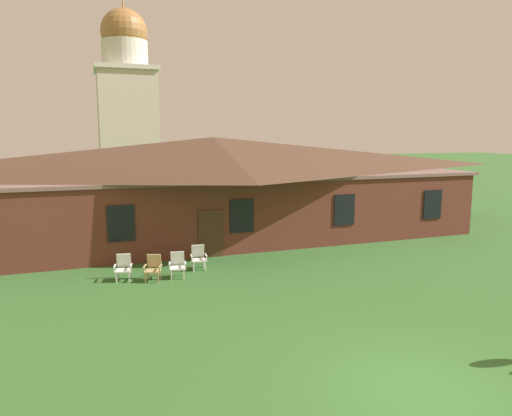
% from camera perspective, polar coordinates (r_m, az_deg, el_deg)
% --- Properties ---
extents(ground_plane, '(200.00, 200.00, 0.00)m').
position_cam_1_polar(ground_plane, '(11.21, 19.08, -20.28)').
color(ground_plane, '#336028').
extents(brick_building, '(26.99, 10.40, 5.20)m').
position_cam_1_polar(brick_building, '(25.67, -5.17, 2.82)').
color(brick_building, brown).
rests_on(brick_building, ground).
extents(dome_tower, '(5.18, 5.18, 16.66)m').
position_cam_1_polar(dome_tower, '(43.01, -15.29, 11.51)').
color(dome_tower, beige).
rests_on(dome_tower, ground).
extents(lawn_chair_by_porch, '(0.71, 0.75, 0.96)m').
position_cam_1_polar(lawn_chair_by_porch, '(18.34, -15.72, -6.82)').
color(lawn_chair_by_porch, silver).
rests_on(lawn_chair_by_porch, ground).
extents(lawn_chair_near_door, '(0.76, 0.81, 0.96)m').
position_cam_1_polar(lawn_chair_near_door, '(18.00, -12.29, -6.99)').
color(lawn_chair_near_door, tan).
rests_on(lawn_chair_near_door, ground).
extents(lawn_chair_left_end, '(0.71, 0.75, 0.96)m').
position_cam_1_polar(lawn_chair_left_end, '(18.21, -9.46, -6.71)').
color(lawn_chair_left_end, white).
rests_on(lawn_chair_left_end, ground).
extents(lawn_chair_middle, '(0.69, 0.72, 0.96)m').
position_cam_1_polar(lawn_chair_middle, '(19.19, -6.97, -5.84)').
color(lawn_chair_middle, silver).
rests_on(lawn_chair_middle, ground).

